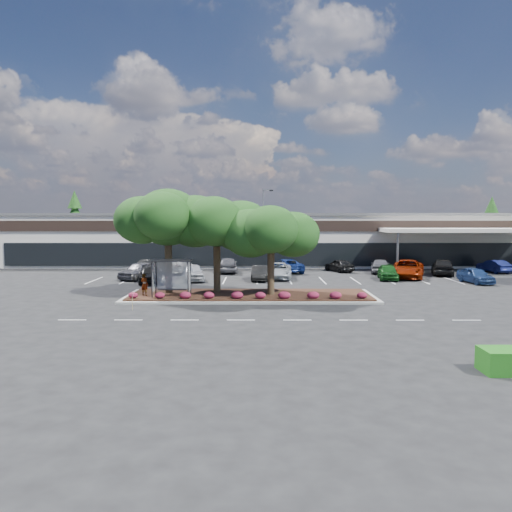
{
  "coord_description": "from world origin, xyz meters",
  "views": [
    {
      "loc": [
        -1.44,
        -31.9,
        5.87
      ],
      "look_at": [
        -1.59,
        9.21,
        2.6
      ],
      "focal_mm": 35.0,
      "sensor_mm": 36.0,
      "label": 1
    }
  ],
  "objects_px": {
    "car_0": "(139,271)",
    "car_1": "(150,274)",
    "survey_stake": "(133,299)",
    "light_pole": "(264,232)"
  },
  "relations": [
    {
      "from": "survey_stake",
      "to": "car_0",
      "type": "xyz_separation_m",
      "value": [
        -3.28,
        15.56,
        0.12
      ]
    },
    {
      "from": "light_pole",
      "to": "car_0",
      "type": "xyz_separation_m",
      "value": [
        -11.89,
        -13.48,
        -3.24
      ]
    },
    {
      "from": "survey_stake",
      "to": "car_1",
      "type": "height_order",
      "value": "car_1"
    },
    {
      "from": "survey_stake",
      "to": "light_pole",
      "type": "bearing_deg",
      "value": 73.47
    },
    {
      "from": "survey_stake",
      "to": "car_0",
      "type": "bearing_deg",
      "value": 101.89
    },
    {
      "from": "survey_stake",
      "to": "car_0",
      "type": "height_order",
      "value": "car_0"
    },
    {
      "from": "light_pole",
      "to": "car_1",
      "type": "distance_m",
      "value": 19.5
    },
    {
      "from": "car_0",
      "to": "car_1",
      "type": "distance_m",
      "value": 3.25
    },
    {
      "from": "survey_stake",
      "to": "car_1",
      "type": "relative_size",
      "value": 0.24
    },
    {
      "from": "survey_stake",
      "to": "car_1",
      "type": "bearing_deg",
      "value": 97.25
    }
  ]
}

